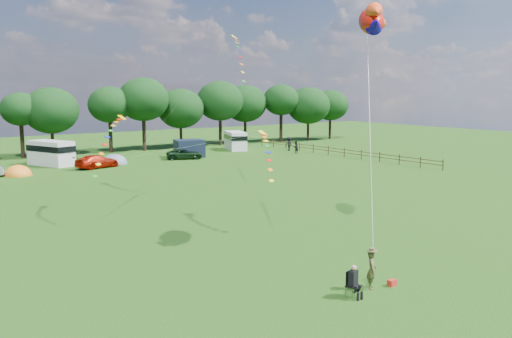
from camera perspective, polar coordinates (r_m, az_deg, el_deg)
ground_plane at (r=29.20m, az=9.34°, el=-9.62°), size 180.00×180.00×0.00m
tree_line at (r=78.69m, az=-17.18°, el=5.95°), size 102.98×10.98×10.27m
fence at (r=75.31m, az=8.03°, el=1.84°), size 0.12×33.12×1.20m
car_c at (r=65.63m, az=-15.61°, el=0.73°), size 5.27×3.29×1.47m
car_d at (r=71.73m, az=-7.15°, el=1.49°), size 5.07×3.56×1.26m
campervan_c at (r=69.43m, az=-19.82°, el=1.59°), size 4.33×6.26×2.82m
campervan_d at (r=82.02m, az=-2.07°, el=2.92°), size 3.99×5.76×2.60m
tent_orange at (r=62.73m, az=-22.68°, el=-0.59°), size 2.76×3.02×2.16m
tent_greyblue at (r=68.93m, az=-13.95°, el=0.53°), size 3.01×3.30×2.24m
awning_navy at (r=73.93m, az=-6.69°, el=2.07°), size 4.16×3.68×2.22m
kite_flyer at (r=26.13m, az=11.48°, el=-9.86°), size 0.72×0.73×1.70m
camp_chair at (r=24.95m, az=9.66°, el=-10.68°), size 0.70×0.72×1.43m
kite_bag at (r=26.87m, az=13.44°, el=-11.01°), size 0.41×0.29×0.28m
fish_kite at (r=33.97m, az=11.52°, el=14.36°), size 3.48×3.94×2.24m
streamer_kite_b at (r=41.11m, az=-14.26°, el=3.34°), size 4.26×4.65×3.79m
streamer_kite_c at (r=37.58m, az=1.02°, el=2.24°), size 3.17×4.89×2.80m
walker_a at (r=77.56m, az=3.99°, el=2.19°), size 0.85×0.56×1.69m
walker_b at (r=80.90m, az=3.30°, el=2.54°), size 1.35×0.81×1.95m
streamer_kite_d at (r=50.77m, az=-1.81°, el=11.80°), size 2.70×5.07×4.29m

